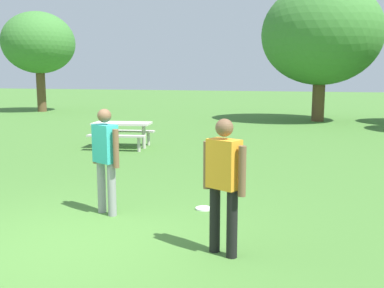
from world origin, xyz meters
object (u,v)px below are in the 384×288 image
(picnic_table_near, at_px, (122,129))
(tree_broad_center, at_px, (321,34))
(frisbee, at_px, (204,208))
(tree_tall_left, at_px, (39,43))
(person_catcher, at_px, (224,178))
(person_thrower, at_px, (106,154))

(picnic_table_near, bearing_deg, tree_broad_center, 62.43)
(frisbee, distance_m, tree_tall_left, 22.21)
(picnic_table_near, relative_size, tree_broad_center, 0.30)
(person_catcher, xyz_separation_m, picnic_table_near, (-4.81, 6.63, -0.38))
(frisbee, bearing_deg, person_catcher, -65.61)
(picnic_table_near, bearing_deg, tree_tall_left, 136.03)
(person_thrower, relative_size, picnic_table_near, 0.85)
(tree_broad_center, bearing_deg, frisbee, -94.42)
(person_thrower, distance_m, person_catcher, 2.29)
(frisbee, distance_m, picnic_table_near, 6.48)
(tree_broad_center, bearing_deg, person_thrower, -99.11)
(person_catcher, height_order, tree_tall_left, tree_tall_left)
(picnic_table_near, height_order, tree_tall_left, tree_tall_left)
(tree_tall_left, height_order, tree_broad_center, tree_broad_center)
(person_catcher, relative_size, tree_tall_left, 0.28)
(picnic_table_near, distance_m, tree_tall_left, 15.81)
(frisbee, relative_size, tree_tall_left, 0.04)
(picnic_table_near, bearing_deg, person_catcher, -54.04)
(person_catcher, relative_size, tree_broad_center, 0.25)
(person_catcher, bearing_deg, picnic_table_near, 125.96)
(person_catcher, distance_m, frisbee, 2.01)
(person_catcher, height_order, tree_broad_center, tree_broad_center)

